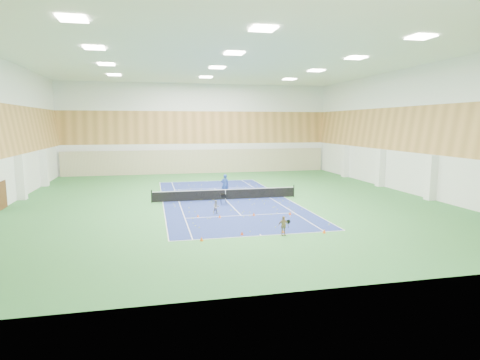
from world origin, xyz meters
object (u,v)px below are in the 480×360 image
coach (225,184)px  child_apron (283,226)px  child_court (216,207)px  tennis_net (225,194)px  ball_cart (223,199)px

coach → child_apron: size_ratio=1.63×
child_court → tennis_net: bearing=59.7°
child_court → child_apron: (3.04, -6.59, 0.08)m
tennis_net → child_apron: bearing=-83.7°
coach → child_court: size_ratio=1.88×
child_apron → ball_cart: size_ratio=1.42×
child_apron → child_court: bearing=110.1°
tennis_net → coach: 2.60m
coach → tennis_net: bearing=81.9°
coach → child_apron: (0.92, -14.58, -0.38)m
coach → ball_cart: bearing=79.3°
coach → ball_cart: size_ratio=2.32×
tennis_net → ball_cart: size_ratio=15.20×
coach → child_court: 8.28m
tennis_net → child_court: tennis_net is taller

